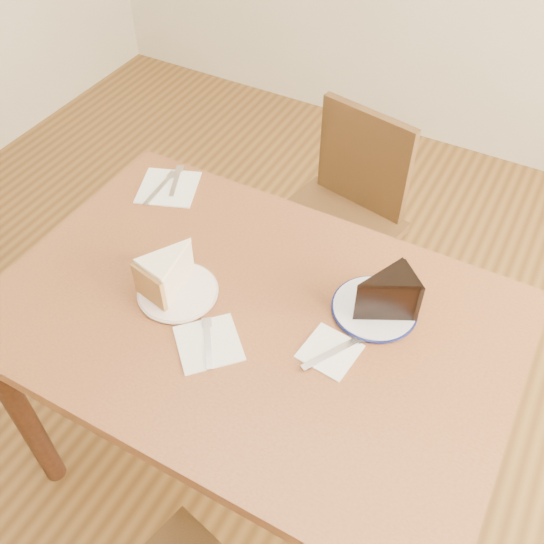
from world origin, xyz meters
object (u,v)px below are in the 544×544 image
at_px(chair_far, 338,219).
at_px(chocolate_cake, 381,298).
at_px(plate_cream, 178,292).
at_px(table, 252,339).
at_px(carrot_cake, 172,270).
at_px(plate_navy, 374,308).

relative_size(chair_far, chocolate_cake, 6.30).
bearing_deg(plate_cream, table, 9.52).
xyz_separation_m(plate_cream, carrot_cake, (-0.02, 0.02, 0.05)).
bearing_deg(carrot_cake, chair_far, 92.13).
xyz_separation_m(table, chocolate_cake, (0.26, 0.13, 0.16)).
height_order(table, plate_cream, plate_cream).
bearing_deg(plate_navy, carrot_cake, -160.22).
distance_m(table, plate_navy, 0.30).
xyz_separation_m(table, plate_navy, (0.25, 0.15, 0.10)).
bearing_deg(table, plate_navy, 30.97).
height_order(plate_cream, plate_navy, same).
xyz_separation_m(plate_navy, carrot_cake, (-0.45, -0.16, 0.05)).
distance_m(table, chair_far, 0.74).
relative_size(plate_cream, chocolate_cake, 1.43).
height_order(table, chocolate_cake, chocolate_cake).
relative_size(table, plate_cream, 6.52).
distance_m(plate_navy, chocolate_cake, 0.06).
bearing_deg(plate_navy, chair_far, 119.99).
xyz_separation_m(chair_far, plate_navy, (0.32, -0.56, 0.30)).
bearing_deg(plate_navy, chocolate_cake, -42.92).
bearing_deg(carrot_cake, table, 16.14).
bearing_deg(table, chocolate_cake, 27.47).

